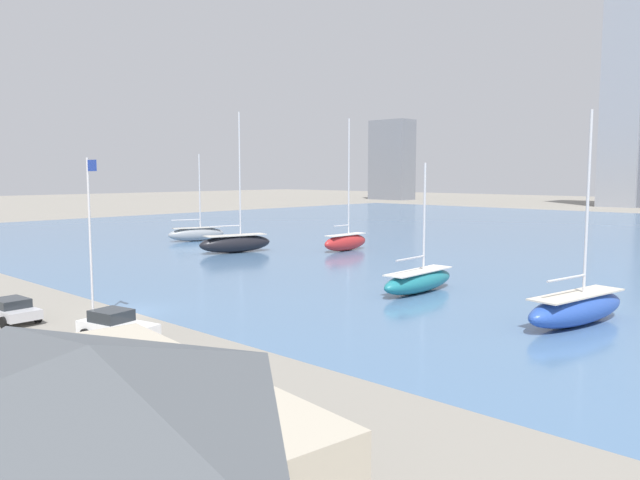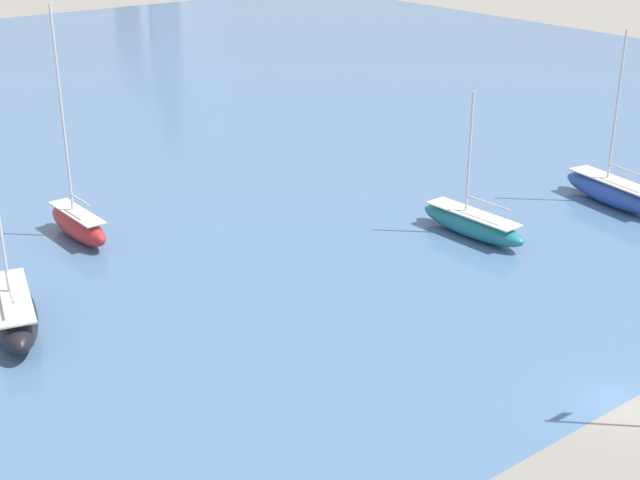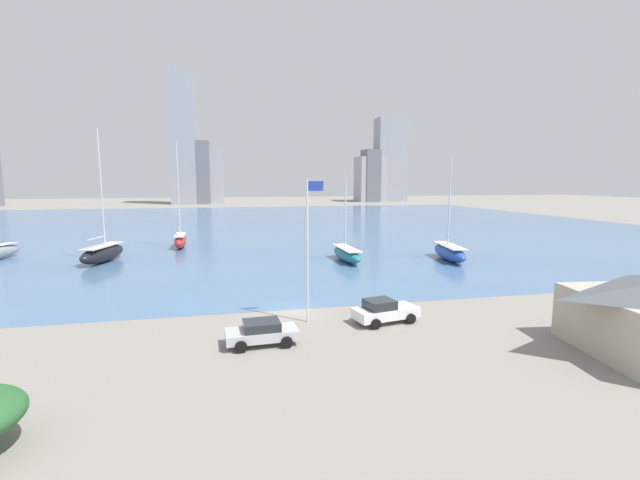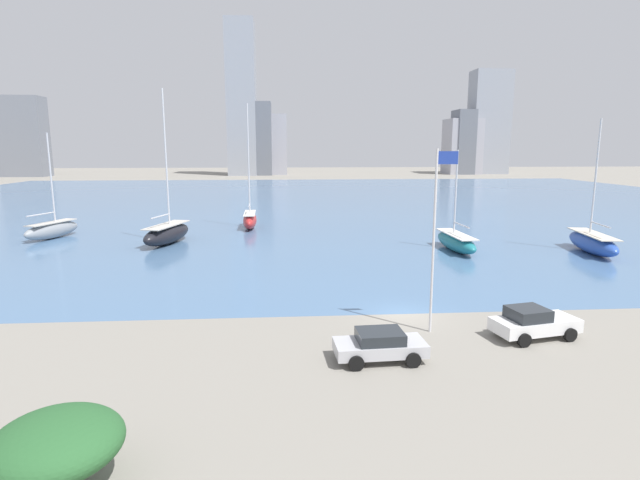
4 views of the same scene
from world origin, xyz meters
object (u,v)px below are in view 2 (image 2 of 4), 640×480
at_px(sailboat_red, 78,223).
at_px(sailboat_blue, 613,192).
at_px(sailboat_teal, 472,224).
at_px(sailboat_black, 13,311).

bearing_deg(sailboat_red, sailboat_blue, -29.48).
bearing_deg(sailboat_teal, sailboat_blue, -11.33).
relative_size(sailboat_black, sailboat_teal, 1.63).
distance_m(sailboat_blue, sailboat_black, 44.66).
xyz_separation_m(sailboat_black, sailboat_teal, (30.58, -6.00, -0.23)).
height_order(sailboat_red, sailboat_black, sailboat_black).
height_order(sailboat_blue, sailboat_black, sailboat_black).
bearing_deg(sailboat_black, sailboat_red, 66.32).
relative_size(sailboat_blue, sailboat_black, 0.80).
xyz_separation_m(sailboat_blue, sailboat_red, (-35.50, 18.64, 0.11)).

